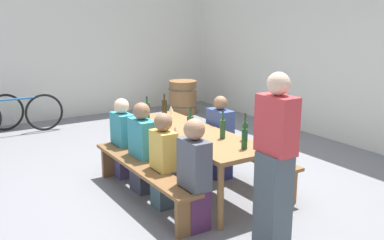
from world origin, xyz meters
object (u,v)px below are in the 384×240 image
(bench_near, at_px, (142,172))
(wine_bottle_4, at_px, (147,110))
(bench_far, at_px, (236,153))
(seated_guest_near_0, at_px, (123,140))
(seated_guest_far_0, at_px, (220,140))
(wine_bottle_5, at_px, (190,125))
(wine_glass_1, at_px, (171,109))
(wine_barrel, at_px, (183,97))
(wine_bottle_2, at_px, (223,128))
(seated_guest_near_3, at_px, (194,177))
(wine_glass_0, at_px, (175,130))
(seated_guest_near_1, at_px, (143,150))
(wine_bottle_3, at_px, (245,138))
(parked_bicycle_0, at_px, (12,115))
(tasting_table, at_px, (192,138))
(standing_host, at_px, (275,166))
(seated_guest_near_2, at_px, (164,162))
(wine_bottle_1, at_px, (245,131))
(wine_bottle_0, at_px, (164,107))

(bench_near, distance_m, wine_bottle_4, 1.16)
(bench_far, xyz_separation_m, seated_guest_near_0, (-0.89, -1.22, 0.15))
(wine_bottle_4, height_order, seated_guest_far_0, seated_guest_far_0)
(wine_bottle_5, xyz_separation_m, wine_glass_1, (-0.97, 0.29, -0.01))
(seated_guest_near_0, bearing_deg, bench_far, -36.05)
(seated_guest_near_0, distance_m, wine_barrel, 3.96)
(wine_bottle_2, height_order, seated_guest_near_3, seated_guest_near_3)
(wine_glass_0, bearing_deg, seated_guest_near_0, -167.67)
(wine_bottle_2, xyz_separation_m, seated_guest_near_0, (-1.32, -0.68, -0.36))
(seated_guest_near_0, relative_size, wine_barrel, 1.49)
(seated_guest_near_0, xyz_separation_m, seated_guest_near_1, (0.60, 0.00, 0.02))
(wine_glass_1, xyz_separation_m, seated_guest_far_0, (0.68, 0.36, -0.34))
(bench_near, relative_size, wine_bottle_3, 7.12)
(bench_near, xyz_separation_m, wine_bottle_4, (-0.90, 0.53, 0.51))
(bench_far, distance_m, parked_bicycle_0, 4.44)
(tasting_table, xyz_separation_m, seated_guest_near_1, (-0.29, -0.54, -0.14))
(bench_far, height_order, seated_guest_near_1, seated_guest_near_1)
(wine_bottle_3, height_order, standing_host, standing_host)
(seated_guest_near_0, distance_m, standing_host, 2.53)
(seated_guest_near_2, height_order, standing_host, standing_host)
(tasting_table, distance_m, seated_guest_far_0, 0.58)
(wine_bottle_2, bearing_deg, bench_far, 128.67)
(wine_bottle_2, relative_size, wine_glass_0, 2.30)
(wine_bottle_5, distance_m, seated_guest_near_0, 1.17)
(seated_guest_near_1, height_order, standing_host, standing_host)
(wine_bottle_4, relative_size, wine_barrel, 0.43)
(wine_bottle_1, height_order, wine_bottle_5, wine_bottle_5)
(wine_bottle_4, bearing_deg, seated_guest_far_0, 42.92)
(wine_bottle_4, bearing_deg, seated_guest_near_2, -18.16)
(seated_guest_near_1, bearing_deg, tasting_table, -28.44)
(wine_bottle_1, xyz_separation_m, seated_guest_near_2, (-0.37, -0.86, -0.33))
(tasting_table, xyz_separation_m, bench_near, (0.00, -0.69, -0.31))
(wine_glass_0, relative_size, standing_host, 0.09)
(seated_guest_near_0, distance_m, seated_guest_far_0, 1.30)
(seated_guest_near_2, relative_size, wine_barrel, 1.52)
(seated_guest_near_3, distance_m, parked_bicycle_0, 4.89)
(bench_near, bearing_deg, wine_glass_0, 70.86)
(bench_near, distance_m, parked_bicycle_0, 3.99)
(seated_guest_near_2, distance_m, seated_guest_near_3, 0.64)
(wine_glass_0, distance_m, seated_guest_near_2, 0.40)
(seated_guest_far_0, height_order, parked_bicycle_0, seated_guest_far_0)
(wine_bottle_2, xyz_separation_m, seated_guest_near_1, (-0.72, -0.68, -0.34))
(seated_guest_near_2, distance_m, wine_barrel, 4.86)
(seated_guest_near_2, bearing_deg, wine_glass_1, 56.50)
(wine_bottle_0, bearing_deg, standing_host, -5.92)
(wine_bottle_2, bearing_deg, seated_guest_far_0, 146.23)
(wine_bottle_3, distance_m, standing_host, 0.74)
(wine_bottle_3, height_order, wine_barrel, wine_bottle_3)
(wine_glass_0, height_order, standing_host, standing_host)
(bench_far, distance_m, wine_bottle_1, 0.87)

